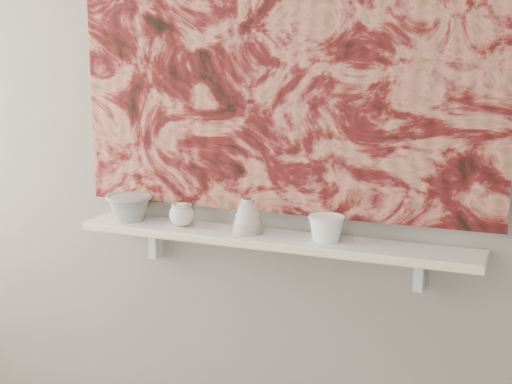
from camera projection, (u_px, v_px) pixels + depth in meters
The scene contains 11 objects.
wall_back at pixel (282, 109), 2.42m from camera, with size 3.60×3.60×0.00m, color gray.
shelf at pixel (272, 239), 2.42m from camera, with size 1.40×0.18×0.03m, color silver.
shelf_stripe at pixel (262, 246), 2.34m from camera, with size 1.40×0.01×0.02m, color #F9EDA6.
bracket_left at pixel (156, 241), 2.67m from camera, with size 0.03×0.06×0.12m, color silver.
bracket_right at pixel (420, 272), 2.32m from camera, with size 0.03×0.06×0.12m, color silver.
painting at pixel (281, 52), 2.37m from camera, with size 1.50×0.03×1.10m, color maroon.
house_motif at pixel (413, 152), 2.26m from camera, with size 0.09×0.00×0.08m, color black.
bowl_grey at pixel (129, 207), 2.61m from camera, with size 0.17×0.17×0.10m, color #989896, non-canonical shape.
cup_cream at pixel (182, 215), 2.53m from camera, with size 0.09×0.09×0.08m, color white, non-canonical shape.
bell_vessel at pixel (248, 216), 2.44m from camera, with size 0.11×0.11×0.12m, color beige, non-canonical shape.
bowl_white at pixel (326, 228), 2.34m from camera, with size 0.12×0.12×0.09m, color white, non-canonical shape.
Camera 1 is at (0.82, -0.68, 1.57)m, focal length 50.00 mm.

